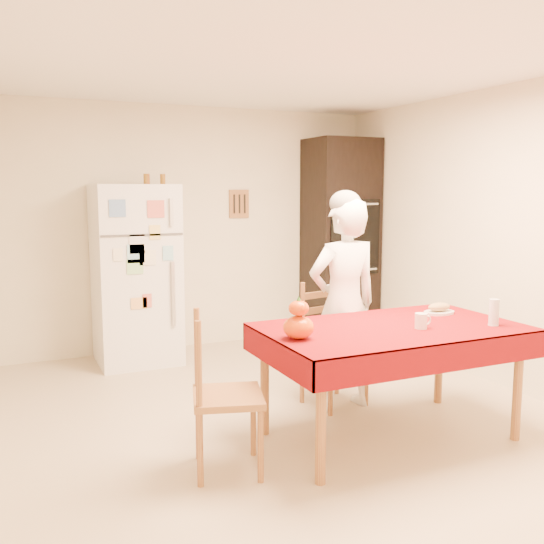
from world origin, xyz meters
TOP-DOWN VIEW (x-y plane):
  - floor at (0.00, 0.00)m, footprint 4.50×4.50m
  - room_shell at (0.00, 0.00)m, footprint 4.02×4.52m
  - refrigerator at (-0.65, 1.88)m, footprint 0.75×0.74m
  - oven_cabinet at (1.63, 1.93)m, footprint 0.70×0.62m
  - dining_table at (0.50, -0.63)m, footprint 1.70×1.00m
  - chair_far at (0.47, 0.13)m, footprint 0.49×0.47m
  - chair_left at (-0.71, -0.63)m, footprint 0.50×0.51m
  - seated_woman at (0.51, -0.01)m, footprint 0.58×0.39m
  - coffee_mug at (0.63, -0.77)m, footprint 0.08×0.08m
  - pumpkin_lower at (-0.21, -0.68)m, footprint 0.19×0.19m
  - pumpkin_upper at (-0.21, -0.68)m, footprint 0.12×0.12m
  - wine_glass at (1.13, -0.89)m, footprint 0.07×0.07m
  - bread_plate at (1.05, -0.44)m, footprint 0.24×0.24m
  - bread_loaf at (1.05, -0.44)m, footprint 0.18×0.10m
  - spice_jar_left at (-0.50, 1.93)m, footprint 0.05×0.05m
  - spice_jar_mid at (-0.51, 1.93)m, footprint 0.05×0.05m
  - spice_jar_right at (-0.35, 1.93)m, footprint 0.05×0.05m

SIDE VIEW (x-z plane):
  - floor at x=0.00m, z-range 0.00..0.00m
  - chair_far at x=0.47m, z-range 0.03..0.98m
  - chair_left at x=-0.71m, z-range 0.03..0.98m
  - dining_table at x=0.50m, z-range 0.31..1.07m
  - bread_plate at x=1.05m, z-range 0.76..0.78m
  - seated_woman at x=0.51m, z-range 0.00..1.59m
  - bread_loaf at x=1.05m, z-range 0.78..0.84m
  - coffee_mug at x=0.63m, z-range 0.76..0.86m
  - pumpkin_lower at x=-0.21m, z-range 0.76..0.90m
  - wine_glass at x=1.13m, z-range 0.76..0.94m
  - refrigerator at x=-0.65m, z-range 0.00..1.70m
  - pumpkin_upper at x=-0.21m, z-range 0.90..1.00m
  - oven_cabinet at x=1.63m, z-range 0.00..2.20m
  - room_shell at x=0.00m, z-range 0.37..2.88m
  - spice_jar_left at x=-0.50m, z-range 1.70..1.80m
  - spice_jar_mid at x=-0.51m, z-range 1.70..1.80m
  - spice_jar_right at x=-0.35m, z-range 1.70..1.80m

